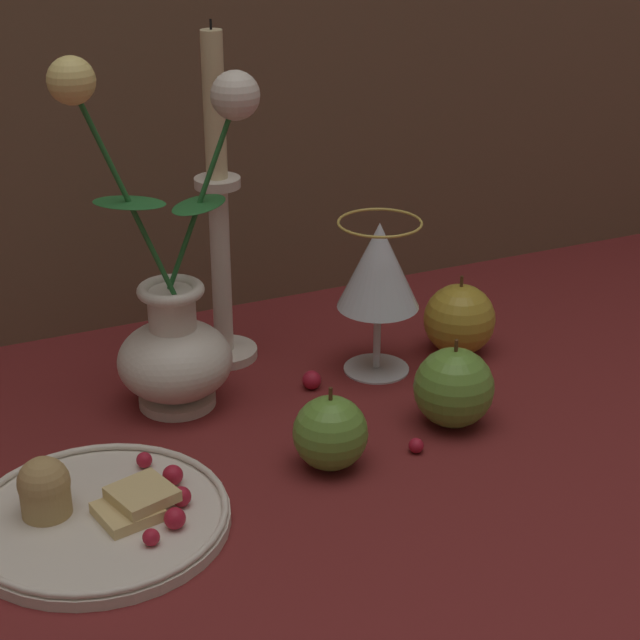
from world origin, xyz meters
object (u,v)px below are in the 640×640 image
at_px(plate_with_pastries, 95,513).
at_px(candlestick, 219,232).
at_px(vase, 174,323).
at_px(wine_glass, 379,271).
at_px(apple_at_table_edge, 459,319).
at_px(apple_beside_vase, 454,388).
at_px(apple_near_glass, 330,433).

xyz_separation_m(plate_with_pastries, candlestick, (0.20, 0.25, 0.13)).
relative_size(vase, wine_glass, 2.12).
height_order(candlestick, apple_at_table_edge, candlestick).
distance_m(apple_beside_vase, apple_near_glass, 0.14).
distance_m(apple_beside_vase, apple_at_table_edge, 0.16).
height_order(wine_glass, candlestick, candlestick).
distance_m(wine_glass, candlestick, 0.17).
height_order(plate_with_pastries, apple_near_glass, apple_near_glass).
bearing_deg(apple_at_table_edge, apple_beside_vase, -122.87).
relative_size(plate_with_pastries, apple_beside_vase, 2.42).
bearing_deg(vase, wine_glass, -3.93).
distance_m(vase, apple_near_glass, 0.20).
xyz_separation_m(vase, apple_near_glass, (0.09, -0.17, -0.06)).
relative_size(plate_with_pastries, candlestick, 0.60).
height_order(vase, candlestick, candlestick).
xyz_separation_m(apple_beside_vase, apple_near_glass, (-0.14, -0.02, -0.00)).
relative_size(vase, candlestick, 0.98).
xyz_separation_m(plate_with_pastries, apple_at_table_edge, (0.45, 0.16, 0.03)).
relative_size(vase, apple_at_table_edge, 3.93).
distance_m(vase, candlestick, 0.13).
height_order(vase, wine_glass, vase).
xyz_separation_m(vase, plate_with_pastries, (-0.13, -0.17, -0.08)).
bearing_deg(apple_near_glass, apple_at_table_edge, 34.21).
bearing_deg(plate_with_pastries, wine_glass, 24.56).
bearing_deg(wine_glass, apple_beside_vase, -83.08).
height_order(vase, apple_at_table_edge, vase).
height_order(wine_glass, apple_beside_vase, wine_glass).
distance_m(wine_glass, apple_at_table_edge, 0.13).
bearing_deg(vase, candlestick, 46.30).
height_order(apple_beside_vase, apple_near_glass, apple_beside_vase).
xyz_separation_m(apple_near_glass, apple_at_table_edge, (0.23, 0.15, 0.01)).
relative_size(apple_beside_vase, apple_near_glass, 1.12).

